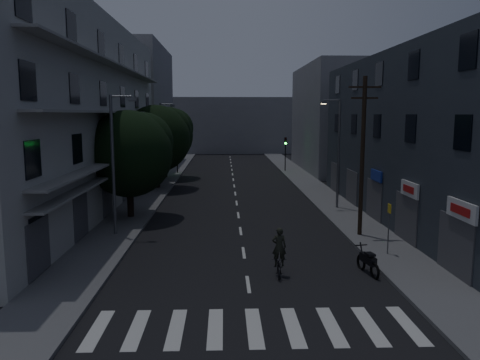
{
  "coord_description": "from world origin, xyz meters",
  "views": [
    {
      "loc": [
        -0.98,
        -16.74,
        7.07
      ],
      "look_at": [
        0.0,
        12.0,
        3.0
      ],
      "focal_mm": 35.0,
      "sensor_mm": 36.0,
      "label": 1
    }
  ],
  "objects": [
    {
      "name": "building_far_end",
      "position": [
        0.0,
        70.0,
        5.0
      ],
      "size": [
        24.0,
        8.0,
        10.0
      ],
      "primitive_type": "cube",
      "color": "slate",
      "rests_on": "ground"
    },
    {
      "name": "ground",
      "position": [
        0.0,
        25.0,
        0.0
      ],
      "size": [
        160.0,
        160.0,
        0.0
      ],
      "primitive_type": "plane",
      "color": "black",
      "rests_on": "ground"
    },
    {
      "name": "traffic_signal_far_left",
      "position": [
        -6.54,
        38.63,
        3.1
      ],
      "size": [
        0.28,
        0.37,
        4.1
      ],
      "color": "black",
      "rests_on": "sidewalk_left"
    },
    {
      "name": "bus_stop_sign",
      "position": [
        7.16,
        5.59,
        1.89
      ],
      "size": [
        0.06,
        0.35,
        2.52
      ],
      "color": "#595B60",
      "rests_on": "sidewalk_right"
    },
    {
      "name": "building_left",
      "position": [
        -11.98,
        18.0,
        6.99
      ],
      "size": [
        7.0,
        36.0,
        14.0
      ],
      "color": "#A4A49F",
      "rests_on": "ground"
    },
    {
      "name": "street_lamp_left_near",
      "position": [
        -7.22,
        10.06,
        4.6
      ],
      "size": [
        1.51,
        0.25,
        8.0
      ],
      "color": "slate",
      "rests_on": "sidewalk_left"
    },
    {
      "name": "sidewalk_left",
      "position": [
        -7.5,
        25.0,
        0.07
      ],
      "size": [
        3.0,
        90.0,
        0.15
      ],
      "primitive_type": "cube",
      "color": "#565659",
      "rests_on": "ground"
    },
    {
      "name": "cyclist",
      "position": [
        1.41,
        3.05,
        0.73
      ],
      "size": [
        0.74,
        1.75,
        2.17
      ],
      "rotation": [
        0.0,
        0.0,
        -0.08
      ],
      "color": "black",
      "rests_on": "ground"
    },
    {
      "name": "street_lamp_left_far",
      "position": [
        -7.25,
        31.06,
        4.6
      ],
      "size": [
        1.51,
        0.25,
        8.0
      ],
      "color": "#54575C",
      "rests_on": "sidewalk_left"
    },
    {
      "name": "lane_markings",
      "position": [
        0.0,
        31.25,
        0.01
      ],
      "size": [
        0.15,
        60.5,
        0.01
      ],
      "color": "beige",
      "rests_on": "ground"
    },
    {
      "name": "utility_pole",
      "position": [
        6.85,
        9.39,
        4.87
      ],
      "size": [
        1.8,
        0.24,
        9.0
      ],
      "color": "black",
      "rests_on": "sidewalk_right"
    },
    {
      "name": "sidewalk_right",
      "position": [
        7.5,
        25.0,
        0.07
      ],
      "size": [
        3.0,
        90.0,
        0.15
      ],
      "primitive_type": "cube",
      "color": "#565659",
      "rests_on": "ground"
    },
    {
      "name": "building_far_right",
      "position": [
        12.0,
        42.0,
        6.5
      ],
      "size": [
        6.0,
        20.0,
        13.0
      ],
      "primitive_type": "cube",
      "color": "slate",
      "rests_on": "ground"
    },
    {
      "name": "street_lamp_right",
      "position": [
        7.34,
        17.35,
        4.6
      ],
      "size": [
        1.51,
        0.25,
        8.0
      ],
      "color": "#5C5D64",
      "rests_on": "sidewalk_right"
    },
    {
      "name": "building_far_left",
      "position": [
        -12.0,
        48.0,
        8.0
      ],
      "size": [
        6.0,
        20.0,
        16.0
      ],
      "primitive_type": "cube",
      "color": "slate",
      "rests_on": "ground"
    },
    {
      "name": "crosswalk",
      "position": [
        -0.0,
        -2.0,
        0.0
      ],
      "size": [
        10.9,
        3.0,
        0.01
      ],
      "color": "beige",
      "rests_on": "ground"
    },
    {
      "name": "building_right",
      "position": [
        11.99,
        14.0,
        5.5
      ],
      "size": [
        6.19,
        28.0,
        11.0
      ],
      "color": "#272E36",
      "rests_on": "ground"
    },
    {
      "name": "traffic_signal_far_right",
      "position": [
        6.51,
        40.03,
        3.1
      ],
      "size": [
        0.28,
        0.37,
        4.1
      ],
      "color": "black",
      "rests_on": "sidewalk_right"
    },
    {
      "name": "tree_mid",
      "position": [
        -7.24,
        27.43,
        5.01
      ],
      "size": [
        6.32,
        6.32,
        7.77
      ],
      "color": "black",
      "rests_on": "sidewalk_left"
    },
    {
      "name": "motorcycle",
      "position": [
        5.41,
        3.16,
        0.51
      ],
      "size": [
        0.66,
        2.01,
        1.3
      ],
      "rotation": [
        0.0,
        0.0,
        0.18
      ],
      "color": "black",
      "rests_on": "ground"
    },
    {
      "name": "tree_near",
      "position": [
        -7.3,
        14.76,
        4.65
      ],
      "size": [
        5.84,
        5.84,
        7.2
      ],
      "color": "black",
      "rests_on": "sidewalk_left"
    },
    {
      "name": "tree_far",
      "position": [
        -7.42,
        34.83,
        4.98
      ],
      "size": [
        6.23,
        6.23,
        7.7
      ],
      "color": "black",
      "rests_on": "sidewalk_left"
    }
  ]
}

